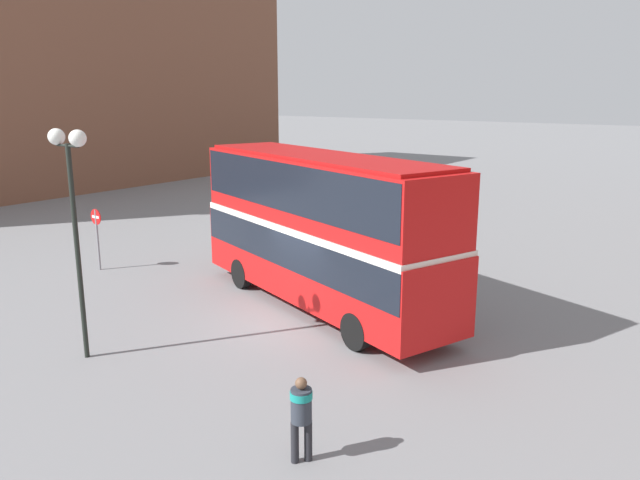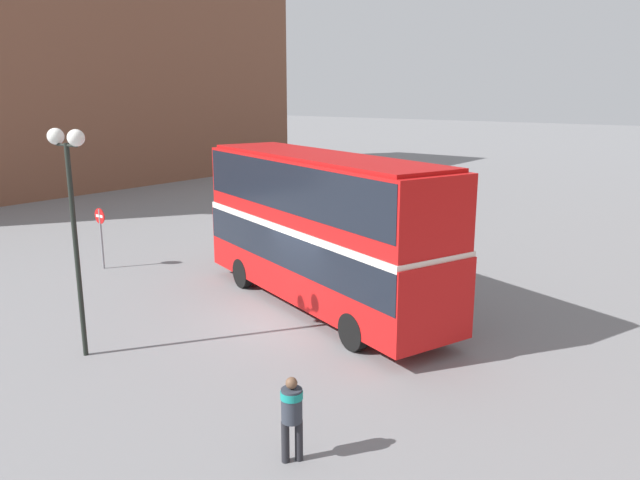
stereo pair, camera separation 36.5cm
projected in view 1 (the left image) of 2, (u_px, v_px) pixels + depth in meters
name	position (u px, v px, depth m)	size (l,w,h in m)	color
ground_plane	(292.00, 320.00, 17.86)	(240.00, 240.00, 0.00)	slate
building_row_left	(50.00, 64.00, 41.69)	(9.99, 36.14, 16.32)	brown
double_decker_bus	(320.00, 222.00, 18.42)	(10.30, 5.65, 4.62)	red
pedestrian_foreground	(301.00, 411.00, 10.83)	(0.56, 0.56, 1.60)	#232328
parked_car_kerb_near	(323.00, 222.00, 27.39)	(4.45, 2.19, 1.60)	silver
parked_car_kerb_far	(358.00, 200.00, 32.84)	(4.47, 2.66, 1.59)	navy
street_lamp_twin_globe	(71.00, 184.00, 14.40)	(1.23, 0.39, 5.56)	black
no_entry_sign	(97.00, 230.00, 22.59)	(0.58, 0.08, 2.27)	gray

